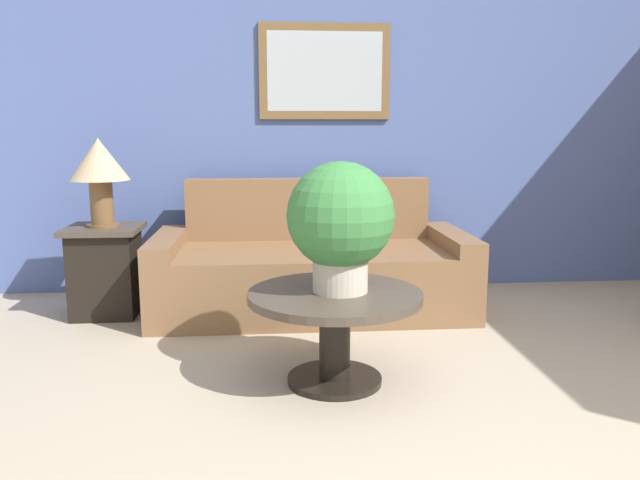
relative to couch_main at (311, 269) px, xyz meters
The scene contains 6 objects.
wall_back 1.32m from the couch_main, 48.80° to the left, with size 7.27×0.09×2.60m.
couch_main is the anchor object (origin of this frame).
coffee_table 1.27m from the couch_main, 88.96° to the right, with size 0.84×0.84×0.46m.
side_table 1.37m from the couch_main, behind, with size 0.48×0.48×0.60m.
table_lamp 1.54m from the couch_main, behind, with size 0.38×0.38×0.57m.
potted_plant_on_table 1.37m from the couch_main, 87.80° to the right, with size 0.51×0.51×0.62m.
Camera 1 is at (-0.84, -1.76, 1.24)m, focal length 35.00 mm.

